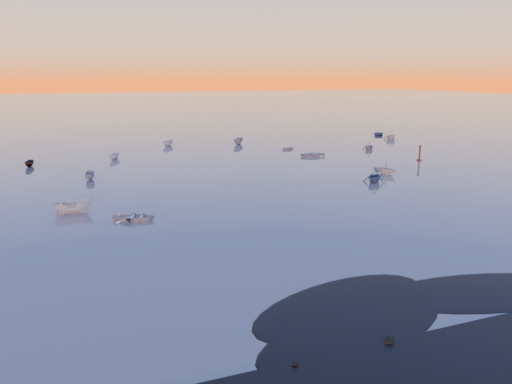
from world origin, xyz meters
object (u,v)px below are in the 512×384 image
boat_near_center (73,213)px  boat_near_right (384,174)px  boat_near_left (135,220)px  channel_marker (420,154)px

boat_near_center → boat_near_right: size_ratio=1.03×
boat_near_left → boat_near_right: 39.73m
boat_near_center → channel_marker: bearing=-77.4°
boat_near_right → channel_marker: channel_marker is taller
boat_near_center → boat_near_right: (44.04, 5.65, 0.00)m
boat_near_left → boat_near_right: boat_near_right is taller
boat_near_right → boat_near_center: bearing=-20.7°
boat_near_left → boat_near_right: bearing=-49.2°
boat_near_right → channel_marker: bearing=-176.2°
boat_near_right → channel_marker: size_ratio=1.33×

